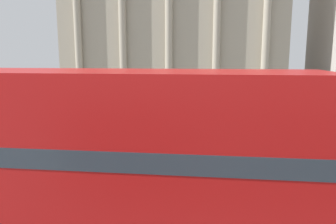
# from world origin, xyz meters

# --- Properties ---
(double_decker_bus) EXTENTS (10.20, 2.72, 4.35)m
(double_decker_bus) POSITION_xyz_m (-3.16, 5.57, 2.43)
(double_decker_bus) COLOR black
(double_decker_bus) RESTS_ON ground_plane
(traffic_light_near) EXTENTS (0.42, 0.24, 3.62)m
(traffic_light_near) POSITION_xyz_m (-4.62, 11.94, 2.37)
(traffic_light_near) COLOR black
(traffic_light_near) RESTS_ON ground_plane
(traffic_light_mid) EXTENTS (0.42, 0.24, 3.81)m
(traffic_light_mid) POSITION_xyz_m (-2.36, 18.44, 2.49)
(traffic_light_mid) COLOR black
(traffic_light_mid) RESTS_ON ground_plane
(car_navy) EXTENTS (4.20, 1.93, 1.35)m
(car_navy) POSITION_xyz_m (-7.41, 22.73, 0.70)
(car_navy) COLOR black
(car_navy) RESTS_ON ground_plane
(car_white) EXTENTS (4.20, 1.93, 1.35)m
(car_white) POSITION_xyz_m (-5.82, 15.56, 0.70)
(car_white) COLOR black
(car_white) RESTS_ON ground_plane
(pedestrian_yellow) EXTENTS (0.32, 0.32, 1.75)m
(pedestrian_yellow) POSITION_xyz_m (0.87, 20.84, 1.01)
(pedestrian_yellow) COLOR #282B33
(pedestrian_yellow) RESTS_ON ground_plane
(pedestrian_red) EXTENTS (0.32, 0.32, 1.82)m
(pedestrian_red) POSITION_xyz_m (-8.58, 13.60, 1.06)
(pedestrian_red) COLOR #282B33
(pedestrian_red) RESTS_ON ground_plane
(pedestrian_olive) EXTENTS (0.32, 0.32, 1.72)m
(pedestrian_olive) POSITION_xyz_m (-1.67, 17.88, 0.99)
(pedestrian_olive) COLOR #282B33
(pedestrian_olive) RESTS_ON ground_plane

